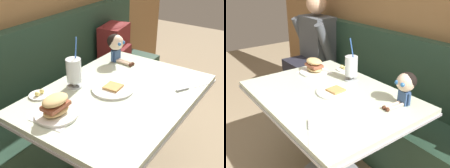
% 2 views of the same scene
% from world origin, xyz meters
% --- Properties ---
extents(booth_bench, '(2.60, 0.48, 1.00)m').
position_xyz_m(booth_bench, '(0.00, 0.81, 0.33)').
color(booth_bench, '#233D2D').
rests_on(booth_bench, ground).
extents(diner_table, '(1.11, 0.81, 0.74)m').
position_xyz_m(diner_table, '(0.00, 0.18, 0.54)').
color(diner_table, beige).
rests_on(diner_table, ground).
extents(toast_plate, '(0.25, 0.25, 0.03)m').
position_xyz_m(toast_plate, '(0.01, 0.22, 0.75)').
color(toast_plate, white).
rests_on(toast_plate, diner_table).
extents(milkshake_glass, '(0.10, 0.10, 0.31)m').
position_xyz_m(milkshake_glass, '(-0.09, 0.43, 0.84)').
color(milkshake_glass, silver).
rests_on(milkshake_glass, diner_table).
extents(sandwich_plate, '(0.22, 0.22, 0.12)m').
position_xyz_m(sandwich_plate, '(-0.37, 0.30, 0.79)').
color(sandwich_plate, white).
rests_on(sandwich_plate, diner_table).
extents(butter_saucer, '(0.12, 0.12, 0.04)m').
position_xyz_m(butter_saucer, '(-0.29, 0.52, 0.75)').
color(butter_saucer, white).
rests_on(butter_saucer, diner_table).
extents(butter_knife, '(0.21, 0.13, 0.01)m').
position_xyz_m(butter_knife, '(0.27, -0.13, 0.74)').
color(butter_knife, silver).
rests_on(butter_knife, diner_table).
extents(seated_doll, '(0.12, 0.22, 0.20)m').
position_xyz_m(seated_doll, '(0.38, 0.45, 0.87)').
color(seated_doll, '#385689').
rests_on(seated_doll, diner_table).
extents(backpack, '(0.33, 0.29, 0.41)m').
position_xyz_m(backpack, '(0.85, 0.78, 0.66)').
color(backpack, maroon).
rests_on(backpack, booth_bench).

